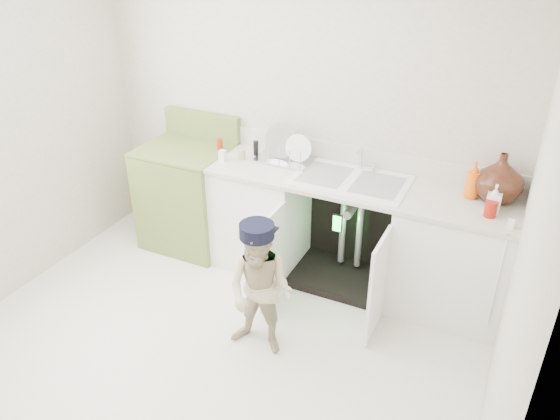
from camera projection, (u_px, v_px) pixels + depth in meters
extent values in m
plane|color=beige|center=(208.00, 353.00, 3.73)|extent=(3.50, 3.50, 0.00)
cube|color=beige|center=(300.00, 112.00, 4.30)|extent=(3.50, 2.50, 0.02)
cube|color=beige|center=(521.00, 265.00, 2.46)|extent=(2.50, 3.00, 0.02)
cube|color=white|center=(256.00, 213.00, 4.56)|extent=(0.80, 0.60, 0.86)
cube|color=white|center=(451.00, 259.00, 3.96)|extent=(0.80, 0.60, 0.86)
cube|color=black|center=(358.00, 219.00, 4.47)|extent=(0.80, 0.06, 0.86)
cube|color=black|center=(344.00, 276.00, 4.45)|extent=(0.80, 0.60, 0.06)
cylinder|color=gray|center=(343.00, 225.00, 4.35)|extent=(0.05, 0.05, 0.70)
cylinder|color=gray|center=(360.00, 228.00, 4.30)|extent=(0.05, 0.05, 0.70)
cylinder|color=gray|center=(350.00, 211.00, 4.20)|extent=(0.07, 0.18, 0.07)
cube|color=white|center=(273.00, 258.00, 4.03)|extent=(0.03, 0.40, 0.76)
cube|color=white|center=(378.00, 286.00, 3.73)|extent=(0.02, 0.40, 0.76)
cube|color=beige|center=(351.00, 182.00, 4.04)|extent=(2.44, 0.64, 0.03)
cube|color=beige|center=(364.00, 157.00, 4.22)|extent=(2.44, 0.02, 0.15)
cube|color=white|center=(351.00, 181.00, 4.03)|extent=(0.85, 0.55, 0.02)
cube|color=gray|center=(325.00, 175.00, 4.10)|extent=(0.34, 0.40, 0.01)
cube|color=gray|center=(378.00, 185.00, 3.95)|extent=(0.34, 0.40, 0.01)
cylinder|color=silver|center=(361.00, 158.00, 4.16)|extent=(0.03, 0.03, 0.17)
cylinder|color=silver|center=(359.00, 152.00, 4.08)|extent=(0.02, 0.14, 0.02)
cylinder|color=silver|center=(374.00, 167.00, 4.14)|extent=(0.04, 0.04, 0.06)
cylinder|color=white|center=(497.00, 281.00, 3.53)|extent=(0.01, 0.01, 0.70)
cube|color=white|center=(511.00, 224.00, 3.42)|extent=(0.04, 0.02, 0.06)
cube|color=silver|center=(285.00, 159.00, 4.34)|extent=(0.45, 0.30, 0.02)
cylinder|color=silver|center=(281.00, 148.00, 4.34)|extent=(0.28, 0.10, 0.27)
cylinder|color=white|center=(298.00, 154.00, 4.27)|extent=(0.22, 0.06, 0.22)
cylinder|color=silver|center=(259.00, 151.00, 4.30)|extent=(0.01, 0.01, 0.13)
cylinder|color=silver|center=(269.00, 153.00, 4.26)|extent=(0.01, 0.01, 0.13)
cylinder|color=silver|center=(279.00, 155.00, 4.23)|extent=(0.01, 0.01, 0.13)
cylinder|color=silver|center=(290.00, 157.00, 4.20)|extent=(0.01, 0.01, 0.13)
cylinder|color=silver|center=(300.00, 159.00, 4.16)|extent=(0.01, 0.01, 0.13)
imported|color=#4C2115|center=(500.00, 177.00, 3.68)|extent=(0.33, 0.33, 0.34)
imported|color=#F65E0C|center=(473.00, 180.00, 3.73)|extent=(0.10, 0.10, 0.27)
imported|color=white|center=(494.00, 199.00, 3.56)|extent=(0.09, 0.09, 0.20)
cylinder|color=#A2170D|center=(491.00, 209.00, 3.53)|extent=(0.08, 0.08, 0.11)
cylinder|color=#A5250E|center=(220.00, 145.00, 4.51)|extent=(0.05, 0.05, 0.10)
cylinder|color=tan|center=(242.00, 154.00, 4.36)|extent=(0.06, 0.06, 0.08)
cylinder|color=black|center=(256.00, 148.00, 4.42)|extent=(0.04, 0.04, 0.12)
cube|color=white|center=(223.00, 156.00, 4.32)|extent=(0.05, 0.05, 0.09)
cube|color=olive|center=(189.00, 197.00, 4.78)|extent=(0.73, 0.65, 0.88)
cube|color=olive|center=(185.00, 149.00, 4.56)|extent=(0.73, 0.65, 0.02)
cube|color=olive|center=(202.00, 125.00, 4.73)|extent=(0.73, 0.06, 0.23)
cylinder|color=black|center=(155.00, 153.00, 4.50)|extent=(0.16, 0.16, 0.02)
cylinder|color=silver|center=(155.00, 151.00, 4.50)|extent=(0.19, 0.19, 0.01)
cylinder|color=black|center=(178.00, 140.00, 4.76)|extent=(0.16, 0.16, 0.02)
cylinder|color=silver|center=(177.00, 139.00, 4.75)|extent=(0.19, 0.19, 0.01)
cylinder|color=black|center=(192.00, 160.00, 4.37)|extent=(0.16, 0.16, 0.02)
cylinder|color=silver|center=(192.00, 159.00, 4.36)|extent=(0.19, 0.19, 0.01)
cylinder|color=black|center=(213.00, 147.00, 4.62)|extent=(0.16, 0.16, 0.02)
cylinder|color=silver|center=(213.00, 145.00, 4.61)|extent=(0.19, 0.19, 0.01)
imported|color=beige|center=(260.00, 291.00, 3.55)|extent=(0.47, 0.37, 0.95)
cylinder|color=black|center=(259.00, 233.00, 3.33)|extent=(0.22, 0.22, 0.09)
cube|color=black|center=(266.00, 230.00, 3.43)|extent=(0.17, 0.09, 0.01)
cube|color=black|center=(337.00, 223.00, 3.84)|extent=(0.07, 0.01, 0.14)
cube|color=#26F23F|center=(337.00, 224.00, 3.83)|extent=(0.06, 0.00, 0.12)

